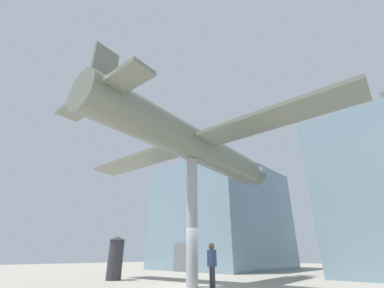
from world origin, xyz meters
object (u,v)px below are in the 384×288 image
at_px(support_pylon_central, 192,217).
at_px(suspended_airplane, 195,145).
at_px(info_kiosk, 116,257).
at_px(visitor_person, 212,262).

bearing_deg(support_pylon_central, suspended_airplane, 94.13).
bearing_deg(info_kiosk, suspended_airplane, 8.64).
height_order(suspended_airplane, visitor_person, suspended_airplane).
bearing_deg(suspended_airplane, support_pylon_central, -90.00).
relative_size(visitor_person, info_kiosk, 0.77).
height_order(support_pylon_central, suspended_airplane, suspended_airplane).
height_order(visitor_person, info_kiosk, info_kiosk).
distance_m(support_pylon_central, visitor_person, 2.34).
bearing_deg(visitor_person, support_pylon_central, 11.85).
distance_m(suspended_airplane, visitor_person, 6.04).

